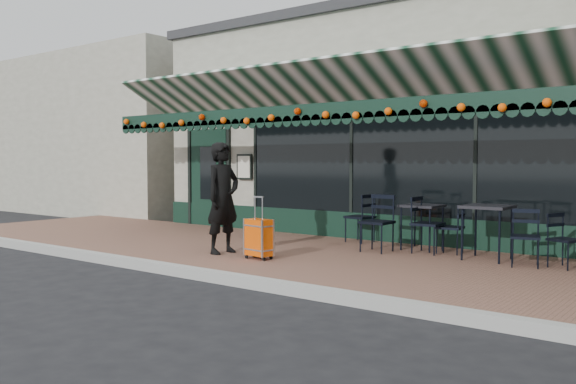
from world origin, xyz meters
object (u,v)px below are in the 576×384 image
Objects in this scene: cafe_table_a at (487,211)px; chair_a_left at (450,228)px; woman at (223,198)px; chair_a_right at (566,241)px; cafe_table_b at (422,209)px; chair_b_right at (428,225)px; chair_b_front at (377,223)px; chair_a_front at (525,238)px; chair_b_left at (360,218)px; suitcase at (259,238)px.

chair_a_left is at bearing 159.38° from cafe_table_a.
woman is 5.09m from chair_a_right.
cafe_table_b is 0.93× the size of chair_a_left.
chair_a_left is 0.36m from chair_b_right.
woman is at bearing 126.14° from chair_b_right.
chair_a_front is at bearing 0.99° from chair_b_front.
woman is at bearing -174.33° from chair_a_front.
chair_a_right is 3.68m from chair_b_left.
chair_b_left is (-1.29, 0.15, -0.23)m from cafe_table_b.
chair_b_left is at bearing 173.24° from cafe_table_b.
woman is at bearing -135.40° from cafe_table_b.
chair_b_left is at bearing 168.16° from cafe_table_a.
chair_a_right is (1.81, -0.31, -0.02)m from chair_a_left.
suitcase is 1.15× the size of chair_a_front.
chair_a_front is at bearing 135.85° from chair_a_right.
woman is 2.53m from chair_b_front.
chair_b_front is (-2.34, -0.05, 0.06)m from chair_a_front.
cafe_table_a is 1.29m from cafe_table_b.
suitcase is 2.58m from chair_b_left.
cafe_table_b is at bearing 103.06° from chair_a_right.
chair_b_right is (-0.29, -0.20, 0.06)m from chair_a_left.
suitcase is 1.16× the size of chair_a_left.
chair_a_right is 0.52m from chair_a_front.
suitcase reaches higher than chair_a_right.
chair_a_left is (2.89, 2.21, -0.48)m from woman.
chair_a_front is at bearing -65.34° from woman.
suitcase is 1.22× the size of chair_a_right.
chair_a_right is at bearing 35.57° from suitcase.
chair_b_left is (0.24, 2.57, 0.13)m from suitcase.
chair_b_right is (1.78, 2.09, 0.15)m from suitcase.
suitcase is at bearing -122.38° from cafe_table_b.
cafe_table_a is 0.91× the size of chair_b_left.
chair_b_right is at bearing 26.19° from chair_b_front.
chair_a_front is 0.86× the size of chair_b_front.
chair_b_front reaches higher than chair_b_right.
chair_a_left is at bearing 28.90° from chair_b_front.
suitcase is at bearing -48.67° from chair_a_left.
chair_a_left is 0.86× the size of chair_b_front.
chair_a_right is (4.70, 1.89, -0.51)m from woman.
chair_a_right is (2.34, -0.43, -0.29)m from cafe_table_b.
chair_b_front is at bearing -67.44° from chair_a_left.
chair_b_left is (-1.83, 0.27, 0.04)m from chair_a_left.
chair_a_right is 0.81× the size of chair_b_front.
chair_a_left is 1.42m from chair_a_front.
suitcase reaches higher than chair_a_front.
chair_b_left is at bearing 71.59° from chair_b_right.
cafe_table_a is (2.76, 2.04, 0.42)m from suitcase.
chair_a_left is at bearing -49.88° from woman.
chair_a_front is (3.39, 1.79, 0.09)m from suitcase.
chair_b_front is at bearing 67.08° from suitcase.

